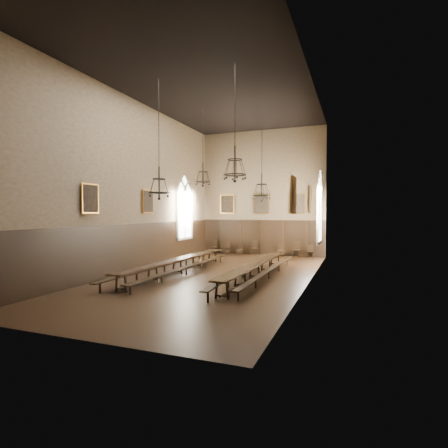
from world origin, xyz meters
The scene contains 33 objects.
floor centered at (0.00, 0.00, -0.01)m, with size 9.00×18.00×0.02m, color black.
ceiling centered at (0.00, 0.00, 9.01)m, with size 9.00×18.00×0.02m, color black.
wall_back centered at (0.00, 9.01, 4.50)m, with size 9.00×0.02×9.00m, color #7F6D4E.
wall_front centered at (0.00, -9.01, 4.50)m, with size 9.00×0.02×9.00m, color #7F6D4E.
wall_left centered at (-4.51, 0.00, 4.50)m, with size 0.02×18.00×9.00m, color #7F6D4E.
wall_right centered at (4.51, 0.00, 4.50)m, with size 0.02×18.00×9.00m, color #7F6D4E.
wainscot_panelling centered at (0.00, 0.00, 1.25)m, with size 9.00×18.00×2.50m, color black, non-canonical shape.
table_left centered at (-2.01, -0.05, 0.38)m, with size 0.92×9.71×0.76m.
table_right centered at (2.00, 0.11, 0.36)m, with size 0.78×9.22×0.72m.
bench_left_outer centered at (-2.65, -0.22, 0.29)m, with size 0.51×10.15×0.46m.
bench_left_inner centered at (-1.41, -0.22, 0.28)m, with size 0.48×9.71×0.44m.
bench_right_inner centered at (1.38, 0.22, 0.31)m, with size 0.95×10.65×0.48m.
bench_right_outer centered at (2.63, 0.27, 0.27)m, with size 0.38×9.57×0.43m.
chair_0 centered at (-3.54, 8.56, 0.30)m, with size 0.50×0.50×1.01m.
chair_1 centered at (-2.49, 8.48, 0.26)m, with size 0.49×0.49×0.87m.
chair_2 centered at (-1.54, 8.53, 0.26)m, with size 0.48×0.48×0.87m.
chair_3 centered at (-0.44, 8.61, 0.31)m, with size 0.52×0.52×1.04m.
chair_5 centered at (1.51, 8.49, 0.27)m, with size 0.40×0.40×0.89m.
chair_6 centered at (2.57, 8.62, 0.31)m, with size 0.48×0.48×1.04m.
chair_7 centered at (3.54, 8.61, 0.26)m, with size 0.44×0.44×0.86m.
chandelier_back_left centered at (-1.93, 2.96, 5.14)m, with size 0.89×0.89×4.29m.
chandelier_back_right centered at (1.69, 2.55, 4.30)m, with size 0.94×0.94×5.18m.
chandelier_front_left centered at (-1.83, -2.03, 4.29)m, with size 0.94×0.94×5.19m.
chandelier_front_right centered at (1.87, -2.42, 4.88)m, with size 0.92×0.92×4.57m.
portrait_back_0 centered at (-2.60, 8.88, 3.70)m, with size 1.10×0.12×1.40m.
portrait_back_1 centered at (0.00, 8.88, 3.70)m, with size 1.10×0.12×1.40m.
portrait_back_2 centered at (2.60, 8.88, 3.70)m, with size 1.10×0.12×1.40m.
portrait_left_0 centered at (-4.38, 1.00, 3.70)m, with size 0.12×1.00×1.30m.
portrait_left_1 centered at (-4.38, -3.50, 3.70)m, with size 0.12×1.00×1.30m.
portrait_right_0 centered at (4.38, 1.00, 3.70)m, with size 0.12×1.00×1.30m.
portrait_right_1 centered at (4.38, -3.50, 3.70)m, with size 0.12×1.00×1.30m.
window_right centered at (4.43, 5.50, 3.40)m, with size 0.20×2.20×4.60m, color white, non-canonical shape.
window_left centered at (-4.43, 5.50, 3.40)m, with size 0.20×2.20×4.60m, color white, non-canonical shape.
Camera 1 is at (6.39, -15.61, 3.12)m, focal length 28.00 mm.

